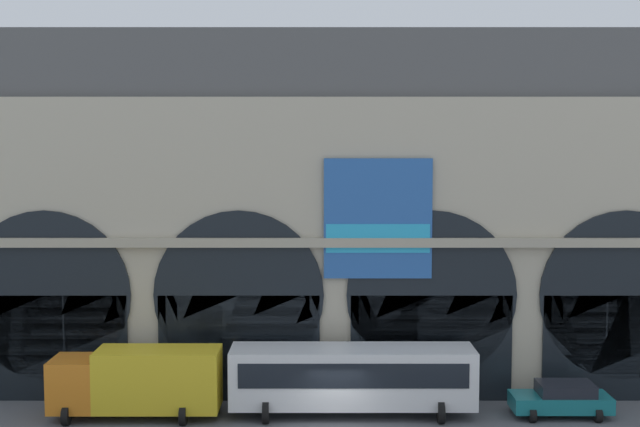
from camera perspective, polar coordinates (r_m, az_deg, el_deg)
station_building at (r=42.77m, az=0.93°, el=-0.12°), size 47.68×6.31×17.75m
box_truck_midwest at (r=39.34m, az=-12.24°, el=-10.96°), size 7.50×2.91×3.12m
bus_center at (r=38.83m, az=2.12°, el=-10.94°), size 11.00×3.25×3.10m
car_mideast at (r=40.42m, az=15.92°, el=-11.94°), size 4.40×2.22×1.55m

